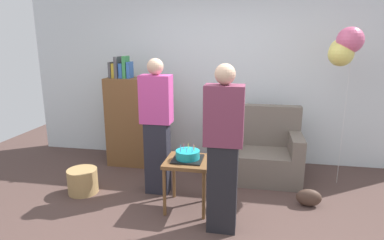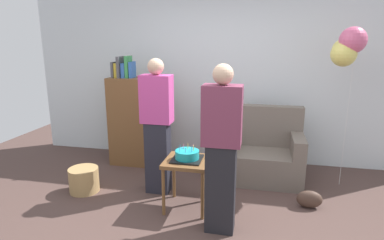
{
  "view_description": "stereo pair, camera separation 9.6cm",
  "coord_description": "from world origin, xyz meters",
  "px_view_note": "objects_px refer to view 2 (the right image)",
  "views": [
    {
      "loc": [
        0.51,
        -2.88,
        1.83
      ],
      "look_at": [
        -0.16,
        0.61,
        0.95
      ],
      "focal_mm": 30.4,
      "sensor_mm": 36.0,
      "label": 1
    },
    {
      "loc": [
        0.6,
        -2.86,
        1.83
      ],
      "look_at": [
        -0.16,
        0.61,
        0.95
      ],
      "focal_mm": 30.4,
      "sensor_mm": 36.0,
      "label": 2
    }
  ],
  "objects_px": {
    "wicker_basket": "(84,180)",
    "balloon_bunch": "(347,48)",
    "bookshelf": "(137,120)",
    "handbag": "(309,199)",
    "person_blowing_candles": "(157,126)",
    "birthday_cake": "(187,155)",
    "person_holding_cake": "(221,150)",
    "couch": "(260,154)",
    "side_table": "(187,167)"
  },
  "relations": [
    {
      "from": "bookshelf",
      "to": "couch",
      "type": "bearing_deg",
      "value": -4.59
    },
    {
      "from": "side_table",
      "to": "handbag",
      "type": "xyz_separation_m",
      "value": [
        1.34,
        0.28,
        -0.38
      ]
    },
    {
      "from": "side_table",
      "to": "person_blowing_candles",
      "type": "distance_m",
      "value": 0.65
    },
    {
      "from": "couch",
      "to": "wicker_basket",
      "type": "relative_size",
      "value": 3.06
    },
    {
      "from": "wicker_basket",
      "to": "handbag",
      "type": "xyz_separation_m",
      "value": [
        2.67,
        0.16,
        -0.05
      ]
    },
    {
      "from": "wicker_basket",
      "to": "balloon_bunch",
      "type": "height_order",
      "value": "balloon_bunch"
    },
    {
      "from": "bookshelf",
      "to": "handbag",
      "type": "xyz_separation_m",
      "value": [
        2.36,
        -0.87,
        -0.58
      ]
    },
    {
      "from": "handbag",
      "to": "balloon_bunch",
      "type": "relative_size",
      "value": 0.14
    },
    {
      "from": "wicker_basket",
      "to": "balloon_bunch",
      "type": "bearing_deg",
      "value": 15.96
    },
    {
      "from": "handbag",
      "to": "person_blowing_candles",
      "type": "bearing_deg",
      "value": 178.64
    },
    {
      "from": "wicker_basket",
      "to": "person_holding_cake",
      "type": "bearing_deg",
      "value": -15.15
    },
    {
      "from": "wicker_basket",
      "to": "birthday_cake",
      "type": "bearing_deg",
      "value": -5.03
    },
    {
      "from": "balloon_bunch",
      "to": "couch",
      "type": "bearing_deg",
      "value": 178.89
    },
    {
      "from": "birthday_cake",
      "to": "person_holding_cake",
      "type": "relative_size",
      "value": 0.2
    },
    {
      "from": "bookshelf",
      "to": "wicker_basket",
      "type": "relative_size",
      "value": 4.47
    },
    {
      "from": "side_table",
      "to": "wicker_basket",
      "type": "xyz_separation_m",
      "value": [
        -1.34,
        0.12,
        -0.33
      ]
    },
    {
      "from": "bookshelf",
      "to": "side_table",
      "type": "xyz_separation_m",
      "value": [
        1.03,
        -1.15,
        -0.19
      ]
    },
    {
      "from": "birthday_cake",
      "to": "person_holding_cake",
      "type": "height_order",
      "value": "person_holding_cake"
    },
    {
      "from": "side_table",
      "to": "balloon_bunch",
      "type": "relative_size",
      "value": 0.29
    },
    {
      "from": "birthday_cake",
      "to": "handbag",
      "type": "height_order",
      "value": "birthday_cake"
    },
    {
      "from": "handbag",
      "to": "wicker_basket",
      "type": "bearing_deg",
      "value": -176.47
    },
    {
      "from": "person_blowing_candles",
      "to": "balloon_bunch",
      "type": "xyz_separation_m",
      "value": [
        2.15,
        0.67,
        0.9
      ]
    },
    {
      "from": "wicker_basket",
      "to": "balloon_bunch",
      "type": "distance_m",
      "value": 3.55
    },
    {
      "from": "birthday_cake",
      "to": "person_blowing_candles",
      "type": "bearing_deg",
      "value": 143.48
    },
    {
      "from": "bookshelf",
      "to": "person_holding_cake",
      "type": "xyz_separation_m",
      "value": [
        1.44,
        -1.51,
        0.16
      ]
    },
    {
      "from": "couch",
      "to": "birthday_cake",
      "type": "xyz_separation_m",
      "value": [
        -0.77,
        -1.01,
        0.28
      ]
    },
    {
      "from": "side_table",
      "to": "bookshelf",
      "type": "bearing_deg",
      "value": 131.75
    },
    {
      "from": "person_blowing_candles",
      "to": "balloon_bunch",
      "type": "height_order",
      "value": "balloon_bunch"
    },
    {
      "from": "person_holding_cake",
      "to": "wicker_basket",
      "type": "xyz_separation_m",
      "value": [
        -1.75,
        0.47,
        -0.68
      ]
    },
    {
      "from": "wicker_basket",
      "to": "bookshelf",
      "type": "bearing_deg",
      "value": 73.42
    },
    {
      "from": "handbag",
      "to": "side_table",
      "type": "bearing_deg",
      "value": -168.06
    },
    {
      "from": "balloon_bunch",
      "to": "person_blowing_candles",
      "type": "bearing_deg",
      "value": -162.83
    },
    {
      "from": "wicker_basket",
      "to": "side_table",
      "type": "bearing_deg",
      "value": -5.03
    },
    {
      "from": "bookshelf",
      "to": "birthday_cake",
      "type": "height_order",
      "value": "bookshelf"
    },
    {
      "from": "wicker_basket",
      "to": "balloon_bunch",
      "type": "xyz_separation_m",
      "value": [
        3.05,
        0.87,
        1.59
      ]
    },
    {
      "from": "side_table",
      "to": "birthday_cake",
      "type": "height_order",
      "value": "birthday_cake"
    },
    {
      "from": "person_holding_cake",
      "to": "wicker_basket",
      "type": "relative_size",
      "value": 4.53
    },
    {
      "from": "birthday_cake",
      "to": "person_blowing_candles",
      "type": "height_order",
      "value": "person_blowing_candles"
    },
    {
      "from": "handbag",
      "to": "balloon_bunch",
      "type": "bearing_deg",
      "value": 61.9
    },
    {
      "from": "person_blowing_candles",
      "to": "person_holding_cake",
      "type": "xyz_separation_m",
      "value": [
        0.85,
        -0.68,
        0.0
      ]
    },
    {
      "from": "person_holding_cake",
      "to": "wicker_basket",
      "type": "bearing_deg",
      "value": -8.87
    },
    {
      "from": "side_table",
      "to": "person_blowing_candles",
      "type": "xyz_separation_m",
      "value": [
        -0.44,
        0.32,
        0.35
      ]
    },
    {
      "from": "side_table",
      "to": "handbag",
      "type": "distance_m",
      "value": 1.42
    },
    {
      "from": "wicker_basket",
      "to": "handbag",
      "type": "relative_size",
      "value": 1.29
    },
    {
      "from": "couch",
      "to": "balloon_bunch",
      "type": "relative_size",
      "value": 0.56
    },
    {
      "from": "couch",
      "to": "handbag",
      "type": "distance_m",
      "value": 0.95
    },
    {
      "from": "bookshelf",
      "to": "balloon_bunch",
      "type": "height_order",
      "value": "balloon_bunch"
    },
    {
      "from": "handbag",
      "to": "balloon_bunch",
      "type": "height_order",
      "value": "balloon_bunch"
    },
    {
      "from": "balloon_bunch",
      "to": "handbag",
      "type": "bearing_deg",
      "value": -118.1
    },
    {
      "from": "couch",
      "to": "handbag",
      "type": "relative_size",
      "value": 3.93
    }
  ]
}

